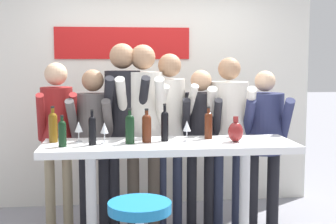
# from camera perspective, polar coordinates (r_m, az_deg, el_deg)

# --- Properties ---
(back_wall) EXTENTS (3.74, 0.12, 2.78)m
(back_wall) POSITION_cam_1_polar(r_m,az_deg,el_deg) (5.51, -1.81, 3.20)
(back_wall) COLOR silver
(back_wall) RESTS_ON ground_plane
(tasting_table) EXTENTS (2.14, 0.65, 1.00)m
(tasting_table) POSITION_cam_1_polar(r_m,az_deg,el_deg) (4.01, 0.16, -5.93)
(tasting_table) COLOR white
(tasting_table) RESTS_ON ground_plane
(person_far_left) EXTENTS (0.40, 0.53, 1.68)m
(person_far_left) POSITION_cam_1_polar(r_m,az_deg,el_deg) (4.62, -13.35, -1.84)
(person_far_left) COLOR gray
(person_far_left) RESTS_ON ground_plane
(person_left) EXTENTS (0.45, 0.55, 1.61)m
(person_left) POSITION_cam_1_polar(r_m,az_deg,el_deg) (4.53, -9.06, -2.61)
(person_left) COLOR black
(person_left) RESTS_ON ground_plane
(person_center_left) EXTENTS (0.45, 0.59, 1.86)m
(person_center_left) POSITION_cam_1_polar(r_m,az_deg,el_deg) (4.51, -5.51, -0.44)
(person_center_left) COLOR black
(person_center_left) RESTS_ON ground_plane
(person_center) EXTENTS (0.50, 0.62, 1.85)m
(person_center) POSITION_cam_1_polar(r_m,az_deg,el_deg) (4.51, -3.05, -0.65)
(person_center) COLOR #473D33
(person_center) RESTS_ON ground_plane
(person_center_right) EXTENTS (0.43, 0.56, 1.76)m
(person_center_right) POSITION_cam_1_polar(r_m,az_deg,el_deg) (4.61, 0.24, -0.89)
(person_center_right) COLOR #23283D
(person_center_right) RESTS_ON ground_plane
(person_right) EXTENTS (0.42, 0.52, 1.60)m
(person_right) POSITION_cam_1_polar(r_m,az_deg,el_deg) (4.65, 4.01, -2.29)
(person_right) COLOR black
(person_right) RESTS_ON ground_plane
(person_far_right) EXTENTS (0.51, 0.61, 1.72)m
(person_far_right) POSITION_cam_1_polar(r_m,az_deg,el_deg) (4.73, 7.40, -1.40)
(person_far_right) COLOR #23283D
(person_far_right) RESTS_ON ground_plane
(person_rightmost) EXTENTS (0.50, 0.57, 1.59)m
(person_rightmost) POSITION_cam_1_polar(r_m,az_deg,el_deg) (4.80, 11.63, -2.42)
(person_rightmost) COLOR black
(person_rightmost) RESTS_ON ground_plane
(wine_bottle_0) EXTENTS (0.07, 0.07, 0.26)m
(wine_bottle_0) POSITION_cam_1_polar(r_m,az_deg,el_deg) (3.86, -12.77, -2.42)
(wine_bottle_0) COLOR black
(wine_bottle_0) RESTS_ON tasting_table
(wine_bottle_1) EXTENTS (0.07, 0.07, 0.31)m
(wine_bottle_1) POSITION_cam_1_polar(r_m,az_deg,el_deg) (4.09, -13.84, -1.63)
(wine_bottle_1) COLOR brown
(wine_bottle_1) RESTS_ON tasting_table
(wine_bottle_2) EXTENTS (0.06, 0.06, 0.33)m
(wine_bottle_2) POSITION_cam_1_polar(r_m,az_deg,el_deg) (4.03, -0.40, -1.52)
(wine_bottle_2) COLOR black
(wine_bottle_2) RESTS_ON tasting_table
(wine_bottle_3) EXTENTS (0.07, 0.07, 0.29)m
(wine_bottle_3) POSITION_cam_1_polar(r_m,az_deg,el_deg) (4.17, 4.96, -1.46)
(wine_bottle_3) COLOR #4C1E0F
(wine_bottle_3) RESTS_ON tasting_table
(wine_bottle_4) EXTENTS (0.08, 0.08, 0.29)m
(wine_bottle_4) POSITION_cam_1_polar(r_m,az_deg,el_deg) (3.97, -2.62, -1.79)
(wine_bottle_4) COLOR #4C1E0F
(wine_bottle_4) RESTS_ON tasting_table
(wine_bottle_5) EXTENTS (0.06, 0.06, 0.30)m
(wine_bottle_5) POSITION_cam_1_polar(r_m,az_deg,el_deg) (3.89, -9.22, -2.05)
(wine_bottle_5) COLOR black
(wine_bottle_5) RESTS_ON tasting_table
(wine_bottle_6) EXTENTS (0.08, 0.08, 0.30)m
(wine_bottle_6) POSITION_cam_1_polar(r_m,az_deg,el_deg) (3.92, -4.68, -1.88)
(wine_bottle_6) COLOR black
(wine_bottle_6) RESTS_ON tasting_table
(wine_glass_0) EXTENTS (0.07, 0.07, 0.18)m
(wine_glass_0) POSITION_cam_1_polar(r_m,az_deg,el_deg) (4.05, -10.84, -1.87)
(wine_glass_0) COLOR silver
(wine_glass_0) RESTS_ON tasting_table
(wine_glass_1) EXTENTS (0.07, 0.07, 0.18)m
(wine_glass_1) POSITION_cam_1_polar(r_m,az_deg,el_deg) (3.95, -7.77, -2.03)
(wine_glass_1) COLOR silver
(wine_glass_1) RESTS_ON tasting_table
(wine_glass_2) EXTENTS (0.07, 0.07, 0.18)m
(wine_glass_2) POSITION_cam_1_polar(r_m,az_deg,el_deg) (4.03, 2.32, -1.80)
(wine_glass_2) COLOR silver
(wine_glass_2) RESTS_ON tasting_table
(decorative_vase) EXTENTS (0.13, 0.13, 0.22)m
(decorative_vase) POSITION_cam_1_polar(r_m,az_deg,el_deg) (4.04, 8.24, -2.37)
(decorative_vase) COLOR maroon
(decorative_vase) RESTS_ON tasting_table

